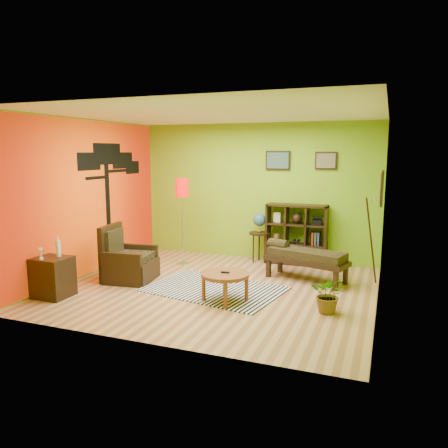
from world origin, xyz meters
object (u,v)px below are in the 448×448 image
at_px(coffee_table, 225,277).
at_px(potted_plant, 329,298).
at_px(side_cabinet, 53,277).
at_px(bench, 304,256).
at_px(armchair, 127,263).
at_px(globe_table, 259,225).
at_px(floor_lamp, 182,195).
at_px(cube_shelf, 297,234).

xyz_separation_m(coffee_table, potted_plant, (1.51, 0.08, -0.17)).
xyz_separation_m(side_cabinet, bench, (3.46, 2.26, 0.11)).
relative_size(armchair, potted_plant, 1.83).
xyz_separation_m(coffee_table, armchair, (-2.00, 0.45, -0.09)).
bearing_deg(bench, coffee_table, -120.27).
xyz_separation_m(armchair, potted_plant, (3.51, -0.37, -0.09)).
xyz_separation_m(armchair, globe_table, (1.79, 2.05, 0.46)).
bearing_deg(armchair, side_cabinet, -115.77).
bearing_deg(globe_table, floor_lamp, -151.60).
height_order(side_cabinet, globe_table, globe_table).
bearing_deg(bench, floor_lamp, 174.52).
bearing_deg(globe_table, side_cabinet, -126.21).
distance_m(globe_table, cube_shelf, 0.77).
distance_m(cube_shelf, bench, 1.14).
bearing_deg(coffee_table, globe_table, 94.68).
height_order(armchair, globe_table, globe_table).
height_order(cube_shelf, potted_plant, cube_shelf).
bearing_deg(floor_lamp, potted_plant, -28.69).
distance_m(coffee_table, floor_lamp, 2.56).
bearing_deg(floor_lamp, bench, -5.48).
height_order(coffee_table, side_cabinet, side_cabinet).
bearing_deg(coffee_table, potted_plant, 3.07).
relative_size(floor_lamp, cube_shelf, 1.42).
height_order(armchair, floor_lamp, floor_lamp).
distance_m(armchair, floor_lamp, 1.76).
bearing_deg(cube_shelf, armchair, -139.85).
xyz_separation_m(side_cabinet, cube_shelf, (3.11, 3.33, 0.28)).
relative_size(side_cabinet, cube_shelf, 0.78).
height_order(coffee_table, globe_table, globe_table).
xyz_separation_m(floor_lamp, cube_shelf, (2.11, 0.83, -0.78)).
bearing_deg(side_cabinet, floor_lamp, 68.06).
bearing_deg(coffee_table, armchair, 167.28).
bearing_deg(coffee_table, cube_shelf, 78.13).
relative_size(coffee_table, potted_plant, 1.36).
distance_m(coffee_table, armchair, 2.05).
relative_size(globe_table, bench, 0.65).
bearing_deg(potted_plant, globe_table, 125.37).
relative_size(floor_lamp, bench, 1.12).
xyz_separation_m(bench, potted_plant, (0.62, -1.45, -0.22)).
height_order(bench, potted_plant, bench).
bearing_deg(side_cabinet, bench, 33.11).
bearing_deg(cube_shelf, potted_plant, -69.01).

